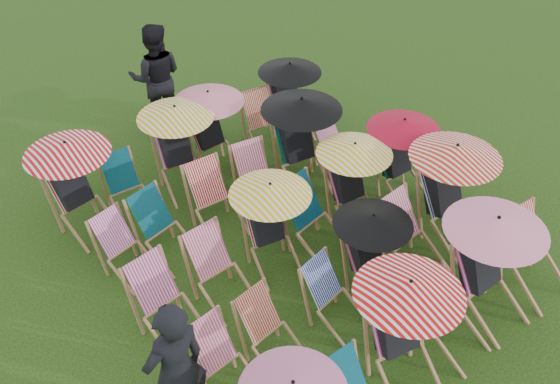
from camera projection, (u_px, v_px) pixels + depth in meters
ground at (295, 257)px, 8.57m from camera, size 100.00×100.00×0.00m
deckchair_2 at (405, 332)px, 6.67m from camera, size 1.18×1.26×1.40m
deckchair_3 at (454, 319)px, 7.17m from camera, size 0.68×0.89×0.90m
deckchair_4 at (492, 267)px, 7.39m from camera, size 1.21×1.25×1.44m
deckchair_5 at (537, 256)px, 7.87m from camera, size 0.76×0.99×1.02m
deckchair_6 at (225, 366)px, 6.69m from camera, size 0.65×0.86×0.88m
deckchair_7 at (273, 333)px, 7.05m from camera, size 0.65×0.84×0.85m
deckchair_8 at (336, 298)px, 7.46m from camera, size 0.68×0.85×0.84m
deckchair_9 at (372, 253)px, 7.76m from camera, size 0.99×1.03×1.17m
deckchair_10 at (414, 238)px, 8.14m from camera, size 0.73×0.97×1.00m
deckchair_11 at (453, 192)px, 8.45m from camera, size 1.23×1.28×1.46m
deckchair_12 at (167, 304)px, 7.32m from camera, size 0.71×0.93×0.95m
deckchair_13 at (220, 271)px, 7.73m from camera, size 0.65×0.88×0.93m
deckchair_14 at (271, 225)px, 8.09m from camera, size 1.07×1.14×1.27m
deckchair_15 at (316, 220)px, 8.41m from camera, size 0.80×1.01×1.00m
deckchair_16 at (354, 183)px, 8.77m from camera, size 1.07×1.12×1.26m
deckchair_17 at (402, 158)px, 9.22m from camera, size 1.07×1.12×1.27m
deckchair_18 at (125, 248)px, 8.11m from camera, size 0.70×0.86×0.84m
deckchair_19 at (164, 229)px, 8.34m from camera, size 0.76×0.94×0.91m
deckchair_20 at (216, 201)px, 8.77m from camera, size 0.69×0.92×0.94m
deckchair_21 at (259, 180)px, 9.17m from camera, size 0.74×0.92×0.91m
deckchair_22 at (302, 142)px, 9.39m from camera, size 1.21×1.29×1.44m
deckchair_23 at (336, 142)px, 9.97m from camera, size 0.65×0.84×0.85m
deckchair_24 at (76, 186)px, 8.60m from camera, size 1.17×1.27×1.39m
deckchair_25 at (127, 188)px, 9.06m from camera, size 0.63×0.83×0.86m
deckchair_26 at (179, 147)px, 9.35m from camera, size 1.15×1.22×1.36m
deckchair_27 at (212, 130)px, 9.76m from camera, size 1.11×1.15×1.31m
deckchair_28 at (265, 124)px, 10.31m from camera, size 0.74×0.93×0.92m
deckchair_29 at (290, 98)px, 10.55m from camera, size 1.07×1.14×1.26m
person_left at (176, 370)px, 6.09m from camera, size 0.69×0.46×1.84m
person_rear at (156, 78)px, 10.51m from camera, size 1.17×1.10×1.91m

